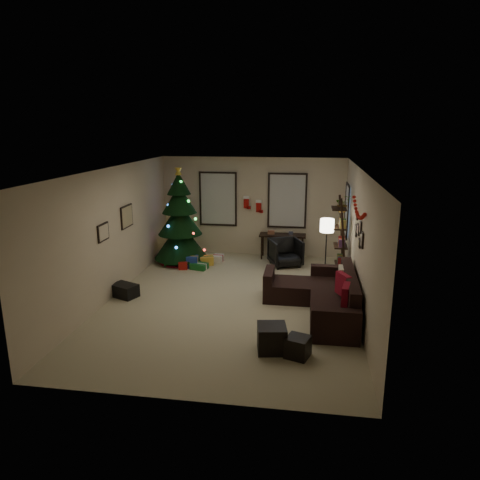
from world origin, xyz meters
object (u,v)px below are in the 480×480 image
(desk, at_px, (283,237))
(bookshelf, at_px, (341,240))
(sofa, at_px, (323,297))
(christmas_tree, at_px, (180,223))
(desk_chair, at_px, (285,252))

(desk, bearing_deg, bookshelf, -47.03)
(sofa, xyz_separation_m, bookshelf, (0.44, 1.89, 0.68))
(christmas_tree, height_order, desk, christmas_tree)
(bookshelf, bearing_deg, desk, 132.97)
(bookshelf, bearing_deg, christmas_tree, 168.98)
(sofa, distance_m, desk_chair, 2.92)
(sofa, xyz_separation_m, desk_chair, (-0.88, 2.79, 0.08))
(sofa, bearing_deg, desk, 106.15)
(sofa, bearing_deg, desk_chair, 107.43)
(sofa, relative_size, desk_chair, 3.65)
(desk_chair, distance_m, bookshelf, 1.70)
(christmas_tree, bearing_deg, sofa, -36.56)
(christmas_tree, xyz_separation_m, desk_chair, (2.75, 0.10, -0.71))
(christmas_tree, relative_size, sofa, 1.00)
(desk_chair, bearing_deg, desk, 77.68)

